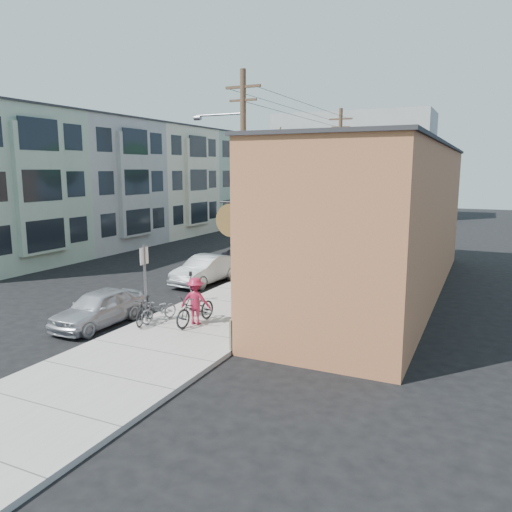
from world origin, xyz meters
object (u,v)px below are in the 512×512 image
at_px(sign_post, 145,276).
at_px(car_0, 99,308).
at_px(tree_leafy_far, 356,162).
at_px(car_1, 205,270).
at_px(utility_pole_near, 242,173).
at_px(car_3, 283,241).
at_px(patio_chair_b, 247,316).
at_px(patron_grey, 270,287).
at_px(car_4, 313,232).
at_px(cyclist, 196,301).
at_px(bus, 294,216).
at_px(parking_meter_near, 191,281).
at_px(parked_bike_a, 145,310).
at_px(car_2, 254,250).
at_px(tree_bare, 267,218).
at_px(tree_leafy_mid, 318,167).
at_px(patio_chair_a, 265,306).
at_px(parked_bike_b, 159,310).
at_px(patron_green, 274,282).
at_px(parking_meter_far, 270,252).

relative_size(sign_post, car_0, 0.73).
bearing_deg(tree_leafy_far, car_1, -95.36).
distance_m(utility_pole_near, car_3, 11.58).
relative_size(car_0, car_1, 0.92).
height_order(utility_pole_near, patio_chair_b, utility_pole_near).
height_order(patron_grey, car_4, patron_grey).
height_order(cyclist, bus, bus).
bearing_deg(parking_meter_near, cyclist, -54.46).
bearing_deg(cyclist, tree_leafy_far, -101.80).
xyz_separation_m(parked_bike_a, car_2, (-1.67, 12.48, 0.22)).
height_order(utility_pole_near, tree_bare, utility_pole_near).
relative_size(car_2, bus, 0.63).
distance_m(tree_leafy_mid, parked_bike_a, 18.92).
bearing_deg(patio_chair_a, car_1, 157.30).
xyz_separation_m(parked_bike_b, car_4, (-1.95, 22.81, 0.15)).
bearing_deg(patron_grey, tree_leafy_mid, 174.21).
height_order(sign_post, patio_chair_b, sign_post).
bearing_deg(cyclist, car_2, -88.78).
relative_size(patio_chair_b, car_4, 0.20).
bearing_deg(tree_leafy_mid, sign_post, -91.43).
relative_size(parking_meter_near, cyclist, 0.74).
height_order(parking_meter_near, patron_green, patron_green).
bearing_deg(parking_meter_far, patron_green, -65.50).
bearing_deg(car_0, parking_meter_far, 84.01).
distance_m(tree_leafy_far, patio_chair_b, 28.00).
bearing_deg(parking_meter_far, tree_leafy_mid, 85.23).
xyz_separation_m(car_0, car_2, (0.00, 12.99, 0.20)).
xyz_separation_m(parking_meter_near, tree_bare, (0.55, 6.60, 2.08)).
bearing_deg(patio_chair_a, parking_meter_far, 130.29).
xyz_separation_m(patio_chair_a, parked_bike_a, (-3.58, -2.45, 0.04)).
bearing_deg(bus, parked_bike_a, -78.61).
relative_size(parked_bike_a, car_3, 0.34).
bearing_deg(parked_bike_b, car_4, 109.38).
bearing_deg(tree_bare, cyclist, -81.90).
relative_size(utility_pole_near, tree_leafy_far, 1.23).
distance_m(cyclist, bus, 29.25).
relative_size(sign_post, car_3, 0.60).
height_order(patio_chair_b, car_1, car_1).
distance_m(tree_leafy_far, parked_bike_b, 28.38).
distance_m(parking_meter_near, parked_bike_b, 2.99).
xyz_separation_m(patron_green, cyclist, (-1.46, -3.60, -0.08)).
distance_m(parking_meter_near, parked_bike_a, 3.37).
height_order(parking_meter_near, tree_leafy_far, tree_leafy_far).
distance_m(parking_meter_near, car_2, 9.25).
bearing_deg(patron_green, patron_grey, 1.51).
height_order(patron_green, parked_bike_b, patron_green).
bearing_deg(patio_chair_a, car_4, 121.97).
xyz_separation_m(car_3, bus, (-3.40, 10.88, 0.65)).
bearing_deg(car_1, patron_green, -23.85).
relative_size(tree_bare, car_4, 1.33).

